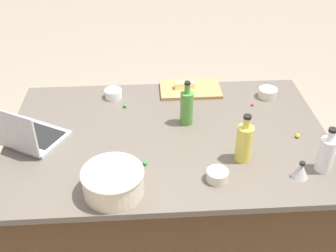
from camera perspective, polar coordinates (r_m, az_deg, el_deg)
island_counter at (r=2.28m, az=-0.00°, el=-10.38°), size 1.54×1.02×0.90m
laptop at (r=2.02m, az=-19.25°, el=-1.08°), size 0.38×0.35×0.22m
mixing_bowl_large at (r=1.65m, az=-7.64°, el=-7.60°), size 0.25×0.25×0.11m
bottle_oil at (r=1.81m, az=10.52°, el=-2.23°), size 0.07×0.07×0.23m
bottle_vinegar at (r=1.85m, az=21.10°, el=-3.60°), size 0.07×0.07×0.21m
bottle_olive at (r=2.02m, az=2.62°, el=2.66°), size 0.06×0.06×0.23m
cutting_board at (r=2.34m, az=3.10°, el=5.15°), size 0.34×0.22×0.02m
butter_stick_left at (r=2.33m, az=2.30°, el=5.71°), size 0.11×0.04×0.04m
ramekin_small at (r=2.33m, az=13.65°, el=4.48°), size 0.10×0.10×0.05m
ramekin_medium at (r=1.73m, az=6.86°, el=-6.82°), size 0.09×0.09×0.05m
ramekin_wide at (r=2.29m, az=-7.59°, el=4.48°), size 0.09×0.09×0.05m
kitchen_timer at (r=1.81m, az=17.95°, el=-5.84°), size 0.07×0.07×0.08m
candy_0 at (r=1.71m, az=-9.24°, el=-8.39°), size 0.01×0.01×0.01m
candy_1 at (r=1.80m, az=-3.23°, el=-5.16°), size 0.02×0.02×0.02m
candy_2 at (r=2.19m, az=-6.03°, el=2.79°), size 0.02×0.02×0.02m
candy_3 at (r=2.05m, az=17.55°, el=-1.29°), size 0.02×0.02×0.02m
candy_4 at (r=2.24m, az=11.63°, el=2.94°), size 0.02×0.02×0.02m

